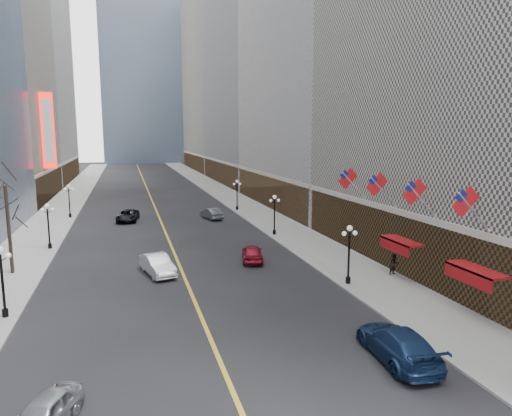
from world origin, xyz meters
TOP-DOWN VIEW (x-y plane):
  - sidewalk_east at (14.00, 70.00)m, footprint 6.00×230.00m
  - sidewalk_west at (-14.00, 70.00)m, footprint 6.00×230.00m
  - lane_line at (0.00, 80.00)m, footprint 0.25×200.00m
  - bldg_east_c at (29.88, 106.00)m, footprint 26.60×40.60m
  - bldg_east_d at (29.90, 149.00)m, footprint 26.60×46.60m
  - bldg_west_d at (-29.92, 121.00)m, footprint 26.60×38.60m
  - streetlamp_east_1 at (11.80, 30.00)m, footprint 1.26×0.44m
  - streetlamp_east_2 at (11.80, 48.00)m, footprint 1.26×0.44m
  - streetlamp_east_3 at (11.80, 66.00)m, footprint 1.26×0.44m
  - streetlamp_west_1 at (-11.80, 30.00)m, footprint 1.26×0.44m
  - streetlamp_west_2 at (-11.80, 48.00)m, footprint 1.26×0.44m
  - streetlamp_west_3 at (-11.80, 66.00)m, footprint 1.26×0.44m
  - flag_2 at (15.31, 22.00)m, footprint 2.87×0.12m
  - flag_3 at (15.31, 27.00)m, footprint 2.87×0.12m
  - flag_4 at (15.31, 32.00)m, footprint 2.87×0.12m
  - flag_5 at (15.31, 37.00)m, footprint 2.87×0.12m
  - awning_b at (16.11, 22.00)m, footprint 1.40×4.00m
  - awning_c at (16.11, 30.00)m, footprint 1.40×4.00m
  - theatre_marquee at (-15.88, 80.00)m, footprint 2.00×0.55m
  - tree_west_far at (-13.50, 40.00)m, footprint 3.60×3.60m
  - car_nb_near at (-7.67, 17.52)m, footprint 3.12×4.27m
  - car_nb_mid at (-2.00, 36.80)m, footprint 2.85×5.22m
  - car_nb_far at (-4.19, 61.64)m, footprint 3.29×5.78m
  - car_sb_near at (8.77, 18.72)m, footprint 2.80×6.06m
  - car_sb_mid at (6.55, 38.46)m, footprint 2.77×4.77m
  - car_sb_far at (6.81, 60.23)m, footprint 2.52×4.77m
  - ped_east_walk at (16.40, 30.94)m, footprint 0.92×0.64m

SIDE VIEW (x-z plane):
  - lane_line at x=0.00m, z-range 0.00..0.02m
  - sidewalk_east at x=14.00m, z-range 0.00..0.15m
  - sidewalk_west at x=-14.00m, z-range 0.00..0.15m
  - car_nb_near at x=-7.67m, z-range 0.00..1.35m
  - car_sb_far at x=6.81m, z-range 0.00..1.49m
  - car_nb_far at x=-4.19m, z-range 0.00..1.52m
  - car_sb_mid at x=6.55m, z-range 0.00..1.53m
  - car_nb_mid at x=-2.00m, z-range 0.00..1.63m
  - car_sb_near at x=8.77m, z-range 0.00..1.72m
  - ped_east_walk at x=16.40m, z-range 0.15..1.87m
  - streetlamp_east_1 at x=11.80m, z-range 0.64..5.16m
  - streetlamp_east_2 at x=11.80m, z-range 0.64..5.16m
  - streetlamp_east_3 at x=11.80m, z-range 0.64..5.16m
  - streetlamp_west_1 at x=-11.80m, z-range 0.64..5.16m
  - streetlamp_west_2 at x=-11.80m, z-range 0.64..5.16m
  - streetlamp_west_3 at x=-11.80m, z-range 0.64..5.16m
  - awning_b at x=16.11m, z-range 2.62..3.54m
  - awning_c at x=16.11m, z-range 2.62..3.54m
  - tree_west_far at x=-13.50m, z-range 2.28..10.20m
  - flag_2 at x=15.31m, z-range 5.85..8.72m
  - flag_3 at x=15.31m, z-range 5.85..8.72m
  - flag_4 at x=15.31m, z-range 5.85..8.72m
  - flag_5 at x=15.31m, z-range 5.85..8.72m
  - theatre_marquee at x=-15.88m, z-range 6.00..18.00m
  - bldg_east_c at x=29.88m, z-range -0.22..48.58m
  - bldg_east_d at x=29.90m, z-range -0.23..62.57m
  - bldg_west_d at x=-29.92m, z-range -0.23..72.57m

